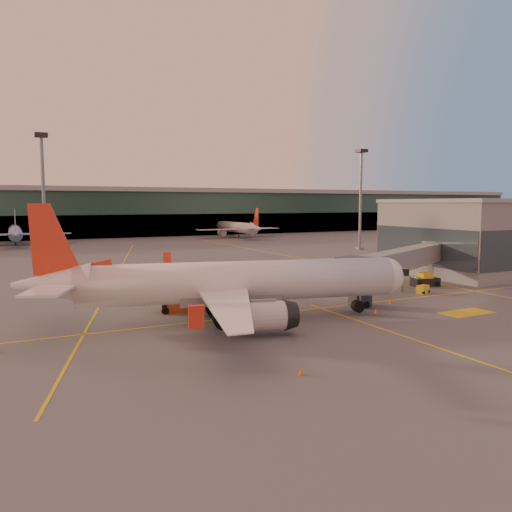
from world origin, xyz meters
name	(u,v)px	position (x,y,z in m)	size (l,w,h in m)	color
ground	(307,322)	(0.00, 0.00, 0.00)	(600.00, 600.00, 0.00)	#4C4F54
taxi_markings	(134,272)	(-7.32, 44.49, 0.01)	(100.12, 173.00, 0.01)	gold
terminal	(92,212)	(0.00, 141.79, 8.76)	(400.00, 20.00, 17.60)	#19382D
gate_building	(462,237)	(41.93, 17.93, 6.29)	(18.40, 22.40, 12.60)	slate
mast_west_near	(43,188)	(-20.00, 66.00, 14.86)	(2.40, 2.40, 25.60)	slate
mast_east_near	(361,192)	(55.00, 62.00, 14.86)	(2.40, 2.40, 25.60)	slate
main_airplane	(228,284)	(-7.00, 3.76, 3.86)	(39.00, 35.49, 11.89)	silver
jet_bridge	(406,260)	(22.21, 9.96, 4.13)	(30.30, 17.49, 5.88)	slate
catering_truck	(178,292)	(-10.11, 10.40, 2.24)	(5.49, 3.56, 3.94)	#AA3B18
gpu_cart	(423,289)	(22.51, 6.99, 0.52)	(2.09, 1.64, 1.07)	gold
pushback_tug	(425,281)	(27.09, 11.15, 0.79)	(4.11, 2.80, 1.93)	black
cone_nose	(391,301)	(14.06, 3.62, 0.27)	(0.44, 0.44, 0.56)	#EB550C
cone_wing_right	(301,371)	(-8.59, -12.98, 0.26)	(0.42, 0.42, 0.54)	#EB550C
cone_fwd	(376,311)	(8.94, 0.11, 0.25)	(0.41, 0.41, 0.53)	#EB550C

